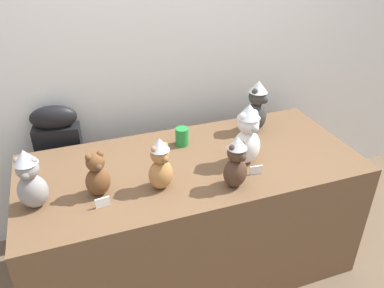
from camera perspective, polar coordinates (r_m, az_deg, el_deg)
wall_back at (r=2.55m, az=-5.27°, el=15.00°), size 7.00×0.08×2.60m
display_table at (r=2.41m, az=0.00°, el=-10.56°), size 1.90×0.84×0.78m
instrument_case at (r=2.70m, az=-18.22°, el=-4.27°), size 0.29×0.16×1.00m
teddy_bear_chestnut at (r=1.93m, az=-13.78°, el=-4.50°), size 0.14×0.13×0.24m
teddy_bear_caramel at (r=1.91m, az=-4.67°, el=-2.99°), size 0.16×0.15×0.28m
teddy_bear_snow at (r=2.11m, az=8.16°, el=1.33°), size 0.19×0.17×0.35m
teddy_bear_charcoal at (r=2.47m, az=9.51°, el=5.45°), size 0.20×0.19×0.33m
teddy_bear_cocoa at (r=1.93m, az=6.50°, el=-2.74°), size 0.16×0.14×0.29m
teddy_bear_ash at (r=1.93m, az=-22.73°, el=-4.89°), size 0.17×0.15×0.31m
party_cup_green at (r=2.32m, az=-1.49°, el=1.10°), size 0.08×0.08×0.11m
name_card_front_left at (r=2.10m, az=9.42°, el=-3.79°), size 0.07×0.01×0.05m
name_card_front_middle at (r=1.90m, az=-13.03°, el=-8.36°), size 0.07×0.02×0.05m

